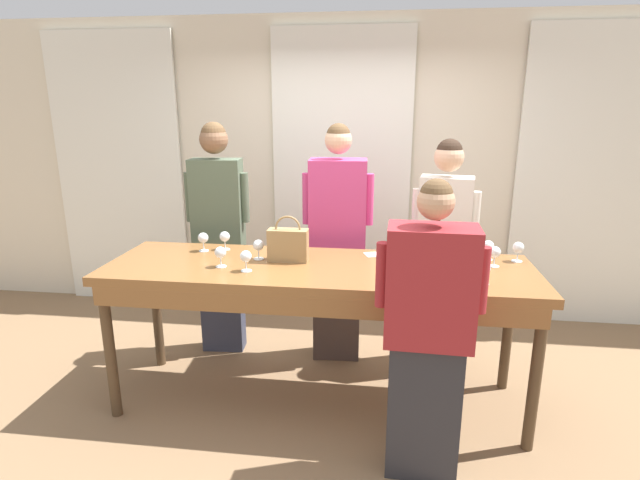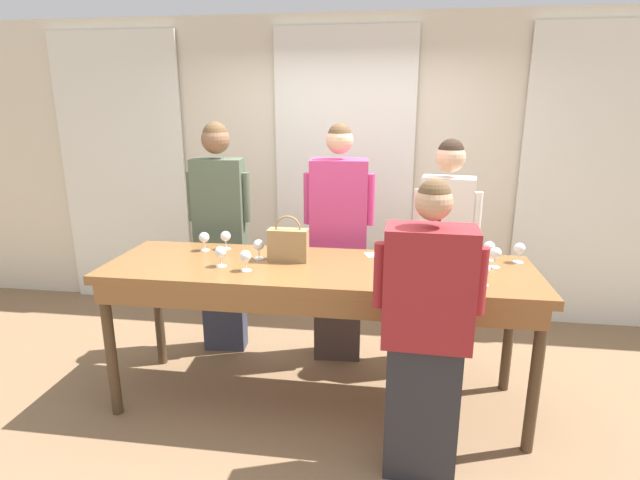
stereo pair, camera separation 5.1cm
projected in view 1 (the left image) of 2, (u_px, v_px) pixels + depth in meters
ground_plane at (318, 400)px, 3.52m from camera, size 18.00×18.00×0.00m
wall_back at (342, 170)px, 4.77m from camera, size 12.00×0.06×2.80m
curtain_panel_left at (120, 173)px, 5.00m from camera, size 1.29×0.03×2.69m
curtain_panel_center at (341, 177)px, 4.72m from camera, size 1.29×0.03×2.69m
curtain_panel_right at (590, 182)px, 4.45m from camera, size 1.29×0.03×2.69m
tasting_bar at (318, 280)px, 3.25m from camera, size 2.79×0.83×1.00m
wine_bottle at (437, 242)px, 3.36m from camera, size 0.07×0.07×0.32m
handbag at (288, 244)px, 3.32m from camera, size 0.27×0.11×0.31m
wine_glass_front_left at (220, 253)px, 3.20m from camera, size 0.07×0.07×0.13m
wine_glass_front_mid at (246, 257)px, 3.12m from camera, size 0.07×0.07×0.13m
wine_glass_front_right at (431, 267)px, 2.93m from camera, size 0.07×0.07×0.13m
wine_glass_center_left at (225, 237)px, 3.58m from camera, size 0.07×0.07×0.13m
wine_glass_center_mid at (476, 260)px, 3.06m from camera, size 0.07×0.07×0.13m
wine_glass_center_right at (484, 269)px, 2.89m from camera, size 0.07×0.07×0.13m
wine_glass_back_left at (258, 246)px, 3.36m from camera, size 0.07×0.07×0.13m
wine_glass_back_mid at (495, 253)px, 3.21m from camera, size 0.07×0.07×0.13m
wine_glass_back_right at (203, 239)px, 3.55m from camera, size 0.07×0.07×0.13m
wine_glass_near_host at (488, 247)px, 3.35m from camera, size 0.07×0.07×0.13m
wine_glass_by_bottle at (518, 248)px, 3.31m from camera, size 0.07×0.07×0.13m
napkin at (373, 255)px, 3.48m from camera, size 0.14×0.14×0.00m
guest_olive_jacket at (219, 234)px, 4.01m from camera, size 0.51×0.23×1.89m
guest_pink_top at (337, 244)px, 3.90m from camera, size 0.55×0.28×1.88m
guest_cream_sweater at (443, 250)px, 3.81m from camera, size 0.50×0.28×1.78m
host_pouring at (428, 335)px, 2.64m from camera, size 0.57×0.28×1.67m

